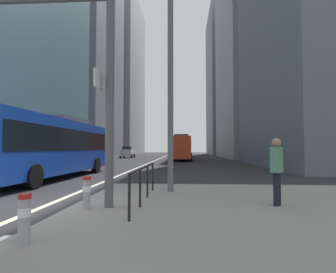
% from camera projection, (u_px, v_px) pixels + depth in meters
% --- Properties ---
extents(ground_plane, '(160.00, 160.00, 0.00)m').
position_uv_depth(ground_plane, '(146.00, 164.00, 27.44)').
color(ground_plane, '#28282B').
extents(median_island, '(9.00, 10.00, 0.15)m').
position_uv_depth(median_island, '(254.00, 217.00, 6.16)').
color(median_island, gray).
rests_on(median_island, ground).
extents(lane_centre_line, '(0.20, 80.00, 0.01)m').
position_uv_depth(lane_centre_line, '(156.00, 160.00, 37.41)').
color(lane_centre_line, beige).
rests_on(lane_centre_line, ground).
extents(office_tower_left_mid, '(10.68, 20.18, 45.17)m').
position_uv_depth(office_tower_left_mid, '(87.00, 45.00, 55.41)').
color(office_tower_left_mid, gray).
rests_on(office_tower_left_mid, ground).
extents(office_tower_left_far, '(12.22, 25.35, 46.05)m').
position_uv_depth(office_tower_left_far, '(119.00, 77.00, 81.99)').
color(office_tower_left_far, '#9E9EA3').
rests_on(office_tower_left_far, ground).
extents(office_tower_right_mid, '(12.87, 21.07, 42.09)m').
position_uv_depth(office_tower_right_mid, '(259.00, 38.00, 47.70)').
color(office_tower_right_mid, '#9E9EA3').
rests_on(office_tower_right_mid, ground).
extents(office_tower_right_far, '(13.57, 19.15, 37.02)m').
position_uv_depth(office_tower_right_far, '(235.00, 83.00, 70.88)').
color(office_tower_right_far, gray).
rests_on(office_tower_right_far, ground).
extents(city_bus_blue_oncoming, '(2.89, 11.18, 3.40)m').
position_uv_depth(city_bus_blue_oncoming, '(52.00, 144.00, 14.56)').
color(city_bus_blue_oncoming, '#14389E').
rests_on(city_bus_blue_oncoming, ground).
extents(city_bus_red_receding, '(2.90, 11.70, 3.40)m').
position_uv_depth(city_bus_red_receding, '(182.00, 147.00, 37.46)').
color(city_bus_red_receding, red).
rests_on(city_bus_red_receding, ground).
extents(car_oncoming_mid, '(2.12, 4.07, 1.94)m').
position_uv_depth(car_oncoming_mid, '(128.00, 152.00, 46.34)').
color(car_oncoming_mid, silver).
rests_on(car_oncoming_mid, ground).
extents(car_receding_near, '(2.13, 4.57, 1.94)m').
position_uv_depth(car_receding_near, '(178.00, 152.00, 52.46)').
color(car_receding_near, '#232838').
rests_on(car_receding_near, ground).
extents(car_receding_far, '(2.13, 4.26, 1.94)m').
position_uv_depth(car_receding_far, '(178.00, 152.00, 48.40)').
color(car_receding_far, gold).
rests_on(car_receding_far, ground).
extents(traffic_signal_gantry, '(6.65, 0.65, 6.00)m').
position_uv_depth(traffic_signal_gantry, '(26.00, 53.00, 7.15)').
color(traffic_signal_gantry, '#515156').
rests_on(traffic_signal_gantry, median_island).
extents(street_lamp_post, '(5.50, 0.32, 8.00)m').
position_uv_depth(street_lamp_post, '(170.00, 45.00, 9.57)').
color(street_lamp_post, '#56565B').
rests_on(street_lamp_post, median_island).
extents(bollard_left, '(0.20, 0.20, 0.77)m').
position_uv_depth(bollard_left, '(24.00, 215.00, 4.26)').
color(bollard_left, '#99999E').
rests_on(bollard_left, median_island).
extents(bollard_right, '(0.20, 0.20, 0.79)m').
position_uv_depth(bollard_right, '(87.00, 191.00, 6.62)').
color(bollard_right, '#99999E').
rests_on(bollard_right, median_island).
extents(pedestrian_railing, '(0.06, 4.09, 0.98)m').
position_uv_depth(pedestrian_railing, '(144.00, 176.00, 7.55)').
color(pedestrian_railing, black).
rests_on(pedestrian_railing, median_island).
extents(pedestrian_waiting, '(0.41, 0.45, 1.75)m').
position_uv_depth(pedestrian_waiting, '(277.00, 168.00, 7.09)').
color(pedestrian_waiting, black).
rests_on(pedestrian_waiting, median_island).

